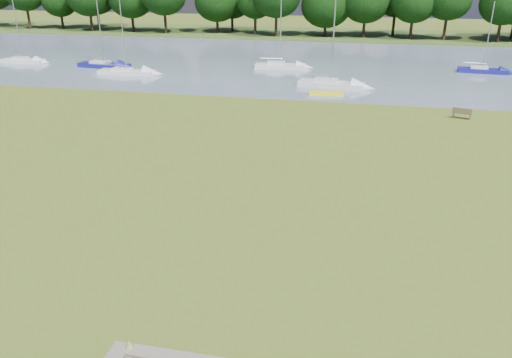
% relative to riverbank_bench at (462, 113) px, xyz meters
% --- Properties ---
extents(ground, '(220.00, 220.00, 0.00)m').
position_rel_riverbank_bench_xyz_m(ground, '(-13.70, -18.63, -0.48)').
color(ground, olive).
extents(river, '(220.00, 40.00, 0.10)m').
position_rel_riverbank_bench_xyz_m(river, '(-13.70, 23.37, -0.48)').
color(river, slate).
rests_on(river, ground).
extents(far_bank, '(220.00, 20.00, 0.40)m').
position_rel_riverbank_bench_xyz_m(far_bank, '(-13.70, 53.37, -0.48)').
color(far_bank, '#4C6626').
rests_on(far_bank, ground).
extents(riverbank_bench, '(1.60, 0.87, 0.95)m').
position_rel_riverbank_bench_xyz_m(riverbank_bench, '(0.00, 0.00, 0.00)').
color(riverbank_bench, brown).
rests_on(riverbank_bench, ground).
extents(kayak, '(3.46, 1.10, 0.34)m').
position_rel_riverbank_bench_xyz_m(kayak, '(-11.73, 5.92, -0.26)').
color(kayak, yellow).
rests_on(kayak, river).
extents(tree_line, '(131.37, 8.30, 10.04)m').
position_rel_riverbank_bench_xyz_m(tree_line, '(-18.25, 49.37, 5.50)').
color(tree_line, black).
rests_on(tree_line, far_bank).
extents(sailboat_0, '(5.68, 2.09, 8.08)m').
position_rel_riverbank_bench_xyz_m(sailboat_0, '(5.52, 21.05, 0.05)').
color(sailboat_0, navy).
rests_on(sailboat_0, river).
extents(sailboat_2, '(6.75, 2.45, 8.48)m').
position_rel_riverbank_bench_xyz_m(sailboat_2, '(-40.34, 14.66, 0.06)').
color(sailboat_2, navy).
rests_on(sailboat_2, river).
extents(sailboat_3, '(5.80, 1.71, 8.18)m').
position_rel_riverbank_bench_xyz_m(sailboat_3, '(-52.41, 15.51, 0.04)').
color(sailboat_3, silver).
rests_on(sailboat_3, river).
extents(sailboat_4, '(6.74, 2.01, 8.50)m').
position_rel_riverbank_bench_xyz_m(sailboat_4, '(-35.78, 11.47, -0.01)').
color(sailboat_4, silver).
rests_on(sailboat_4, river).
extents(sailboat_5, '(6.33, 2.27, 8.36)m').
position_rel_riverbank_bench_xyz_m(sailboat_5, '(-18.62, 18.70, 0.08)').
color(sailboat_5, silver).
rests_on(sailboat_5, river).
extents(sailboat_7, '(7.05, 2.89, 8.76)m').
position_rel_riverbank_bench_xyz_m(sailboat_7, '(-11.67, 9.62, 0.08)').
color(sailboat_7, silver).
rests_on(sailboat_7, river).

